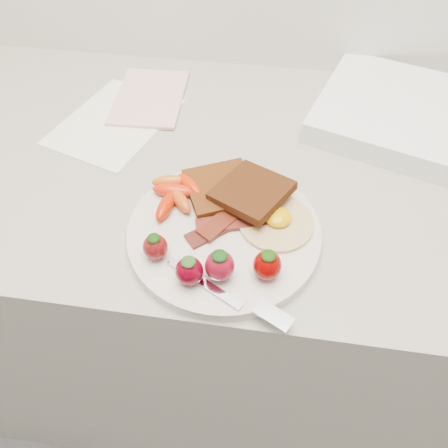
# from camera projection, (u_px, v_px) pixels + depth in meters

# --- Properties ---
(counter) EXTENTS (2.00, 0.60, 0.90)m
(counter) POSITION_uv_depth(u_px,v_px,m) (230.00, 298.00, 1.07)
(counter) COLOR gray
(counter) RESTS_ON ground
(plate) EXTENTS (0.27, 0.27, 0.02)m
(plate) POSITION_uv_depth(u_px,v_px,m) (224.00, 233.00, 0.61)
(plate) COLOR beige
(plate) RESTS_ON counter
(toast_lower) EXTENTS (0.13, 0.13, 0.01)m
(toast_lower) POSITION_uv_depth(u_px,v_px,m) (221.00, 188.00, 0.65)
(toast_lower) COLOR #3D1F0E
(toast_lower) RESTS_ON plate
(toast_upper) EXTENTS (0.13, 0.13, 0.02)m
(toast_upper) POSITION_uv_depth(u_px,v_px,m) (252.00, 191.00, 0.62)
(toast_upper) COLOR black
(toast_upper) RESTS_ON toast_lower
(fried_egg) EXTENTS (0.14, 0.14, 0.02)m
(fried_egg) POSITION_uv_depth(u_px,v_px,m) (277.00, 221.00, 0.61)
(fried_egg) COLOR beige
(fried_egg) RESTS_ON plate
(bacon_strips) EXTENTS (0.12, 0.11, 0.01)m
(bacon_strips) POSITION_uv_depth(u_px,v_px,m) (228.00, 221.00, 0.61)
(bacon_strips) COLOR #351009
(bacon_strips) RESTS_ON plate
(baby_carrots) EXTENTS (0.09, 0.10, 0.02)m
(baby_carrots) POSITION_uv_depth(u_px,v_px,m) (176.00, 193.00, 0.64)
(baby_carrots) COLOR red
(baby_carrots) RESTS_ON plate
(strawberries) EXTENTS (0.18, 0.07, 0.05)m
(strawberries) POSITION_uv_depth(u_px,v_px,m) (212.00, 263.00, 0.54)
(strawberries) COLOR maroon
(strawberries) RESTS_ON plate
(fork) EXTENTS (0.17, 0.09, 0.00)m
(fork) POSITION_uv_depth(u_px,v_px,m) (235.00, 297.00, 0.53)
(fork) COLOR silver
(fork) RESTS_ON plate
(paper_sheet) EXTENTS (0.23, 0.26, 0.00)m
(paper_sheet) POSITION_uv_depth(u_px,v_px,m) (115.00, 121.00, 0.79)
(paper_sheet) COLOR white
(paper_sheet) RESTS_ON counter
(notepad) EXTENTS (0.14, 0.19, 0.01)m
(notepad) POSITION_uv_depth(u_px,v_px,m) (150.00, 97.00, 0.83)
(notepad) COLOR beige
(notepad) RESTS_ON paper_sheet
(appliance) EXTENTS (0.40, 0.36, 0.04)m
(appliance) POSITION_uv_depth(u_px,v_px,m) (416.00, 117.00, 0.77)
(appliance) COLOR white
(appliance) RESTS_ON counter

